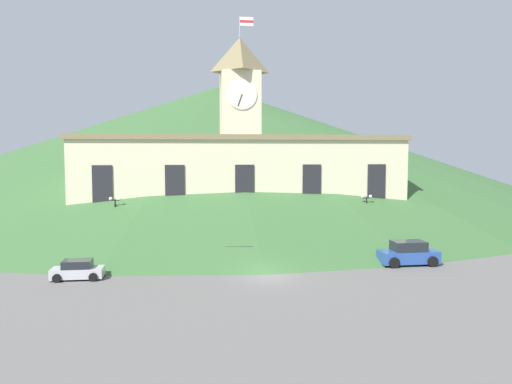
% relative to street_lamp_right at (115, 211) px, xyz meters
% --- Properties ---
extents(ground_plane, '(160.00, 160.00, 0.00)m').
position_rel_street_lamp_right_xyz_m(ground_plane, '(13.70, -14.87, -3.76)').
color(ground_plane, '#605E5B').
extents(civic_building, '(38.65, 9.75, 25.62)m').
position_rel_street_lamp_right_xyz_m(civic_building, '(13.70, 6.40, 2.83)').
color(civic_building, beige).
rests_on(civic_building, ground).
extents(banner_fence, '(37.97, 0.12, 2.39)m').
position_rel_street_lamp_right_xyz_m(banner_fence, '(13.70, -1.02, -2.57)').
color(banner_fence, red).
rests_on(banner_fence, ground).
extents(hillside_backdrop, '(137.26, 137.26, 23.59)m').
position_rel_street_lamp_right_xyz_m(hillside_backdrop, '(13.70, 54.64, 8.03)').
color(hillside_backdrop, '#386033').
rests_on(hillside_backdrop, ground).
extents(street_lamp_right, '(1.26, 0.36, 5.20)m').
position_rel_street_lamp_right_xyz_m(street_lamp_right, '(0.00, 0.00, 0.00)').
color(street_lamp_right, black).
rests_on(street_lamp_right, ground).
extents(street_lamp_far_left, '(1.26, 0.36, 4.56)m').
position_rel_street_lamp_right_xyz_m(street_lamp_far_left, '(14.61, 0.00, -0.41)').
color(street_lamp_far_left, black).
rests_on(street_lamp_far_left, ground).
extents(street_lamp_far_right, '(1.26, 0.36, 5.10)m').
position_rel_street_lamp_right_xyz_m(street_lamp_far_right, '(27.13, 0.00, -0.07)').
color(street_lamp_far_right, black).
rests_on(street_lamp_far_right, ground).
extents(car_green_wagon, '(4.67, 2.27, 1.55)m').
position_rel_street_lamp_right_xyz_m(car_green_wagon, '(19.55, -5.20, -3.05)').
color(car_green_wagon, '#2D663D').
rests_on(car_green_wagon, ground).
extents(car_silver_hatch, '(3.91, 2.03, 1.50)m').
position_rel_street_lamp_right_xyz_m(car_silver_hatch, '(-1.08, -13.29, -3.07)').
color(car_silver_hatch, '#B7B7BC').
rests_on(car_silver_hatch, ground).
extents(car_white_taxi, '(4.68, 2.55, 1.50)m').
position_rel_street_lamp_right_xyz_m(car_white_taxi, '(11.95, -8.70, -3.07)').
color(car_white_taxi, white).
rests_on(car_white_taxi, ground).
extents(car_blue_van, '(5.11, 2.38, 2.10)m').
position_rel_street_lamp_right_xyz_m(car_blue_van, '(26.48, -12.16, -2.80)').
color(car_blue_van, '#284C99').
rests_on(car_blue_van, ground).
extents(pedestrian, '(0.50, 0.50, 1.69)m').
position_rel_street_lamp_right_xyz_m(pedestrian, '(11.90, -3.70, -2.84)').
color(pedestrian, brown).
rests_on(pedestrian, ground).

